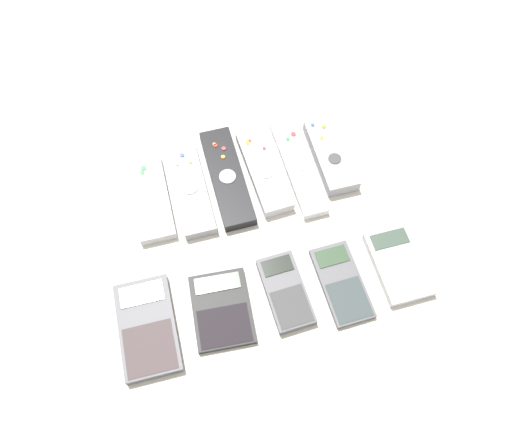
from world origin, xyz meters
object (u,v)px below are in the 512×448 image
object	(u,v)px
remote_3	(264,170)
calculator_4	(398,264)
calculator_2	(285,291)
remote_2	(227,177)
calculator_1	(222,309)
remote_0	(151,198)
remote_1	(190,188)
calculator_3	(342,283)
remote_4	(297,166)
remote_5	(331,155)
calculator_0	(148,327)

from	to	relation	value
remote_3	calculator_4	distance (m)	0.28
calculator_4	calculator_2	bearing A→B (deg)	178.98
remote_2	calculator_1	bearing A→B (deg)	-105.79
remote_0	remote_1	size ratio (longest dim) A/B	0.87
remote_1	calculator_3	size ratio (longest dim) A/B	1.38
remote_1	calculator_2	xyz separation A→B (m)	(0.11, -0.22, -0.00)
remote_4	calculator_4	bearing A→B (deg)	-66.65
remote_2	calculator_3	xyz separation A→B (m)	(0.13, -0.24, -0.00)
remote_3	calculator_3	distance (m)	0.24
remote_1	remote_4	world-z (taller)	remote_1
remote_4	calculator_3	size ratio (longest dim) A/B	1.54
calculator_3	remote_0	bearing A→B (deg)	137.81
remote_3	calculator_1	distance (m)	0.26
calculator_1	remote_4	bearing A→B (deg)	53.50
remote_1	remote_4	distance (m)	0.19
remote_0	calculator_3	xyz separation A→B (m)	(0.27, -0.23, -0.00)
remote_5	calculator_3	bearing A→B (deg)	-104.09
calculator_1	calculator_4	size ratio (longest dim) A/B	1.00
remote_5	calculator_2	xyz separation A→B (m)	(-0.15, -0.23, -0.00)
calculator_0	calculator_3	size ratio (longest dim) A/B	1.12
calculator_2	calculator_3	world-z (taller)	calculator_2
calculator_1	remote_3	bearing A→B (deg)	64.31
remote_2	calculator_3	size ratio (longest dim) A/B	1.47
calculator_4	calculator_3	bearing A→B (deg)	-176.74
calculator_0	calculator_2	bearing A→B (deg)	1.37
calculator_4	remote_0	bearing A→B (deg)	148.37
remote_0	remote_3	xyz separation A→B (m)	(0.20, 0.01, 0.00)
calculator_2	remote_3	bearing A→B (deg)	81.00
calculator_4	calculator_1	bearing A→B (deg)	179.62
remote_1	remote_2	world-z (taller)	same
remote_5	calculator_4	xyz separation A→B (m)	(0.04, -0.23, -0.00)
remote_0	remote_5	size ratio (longest dim) A/B	1.07
calculator_1	calculator_4	xyz separation A→B (m)	(0.29, 0.00, 0.00)
calculator_1	remote_2	bearing A→B (deg)	78.71
calculator_0	calculator_1	distance (m)	0.12
calculator_1	calculator_2	size ratio (longest dim) A/B	1.00
remote_0	calculator_3	distance (m)	0.35
remote_0	calculator_2	world-z (taller)	remote_0
remote_4	calculator_2	size ratio (longest dim) A/B	1.65
remote_4	calculator_2	bearing A→B (deg)	-112.83
remote_4	remote_5	distance (m)	0.06
remote_3	remote_5	bearing A→B (deg)	-3.20
remote_1	calculator_0	xyz separation A→B (m)	(-0.11, -0.23, -0.00)
remote_2	remote_3	world-z (taller)	remote_3
remote_0	calculator_4	distance (m)	0.43
remote_4	remote_5	xyz separation A→B (m)	(0.06, 0.00, 0.00)
remote_3	calculator_3	world-z (taller)	remote_3
remote_5	calculator_1	xyz separation A→B (m)	(-0.25, -0.23, -0.01)
remote_2	remote_4	world-z (taller)	remote_2
remote_3	remote_5	distance (m)	0.12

